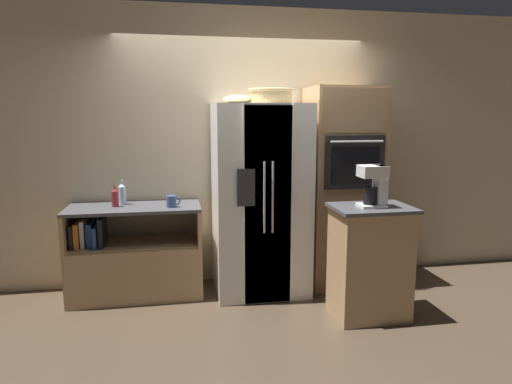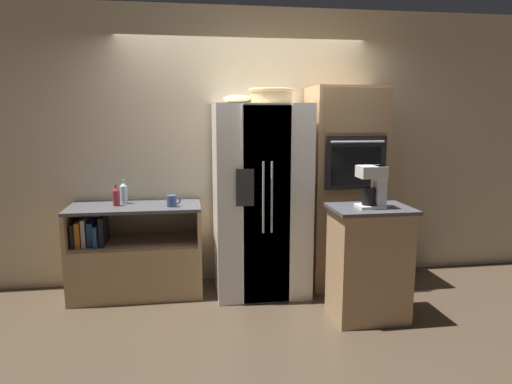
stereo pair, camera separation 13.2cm
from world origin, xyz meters
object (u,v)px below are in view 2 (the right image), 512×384
(wall_oven, at_px, (344,187))
(fruit_bowl, at_px, (238,99))
(bottle_short, at_px, (124,193))
(coffee_maker, at_px, (374,185))
(wicker_basket, at_px, (271,95))
(bottle_tall, at_px, (116,196))
(mug, at_px, (172,201))
(refrigerator, at_px, (260,200))

(wall_oven, height_order, fruit_bowl, wall_oven)
(bottle_short, relative_size, coffee_maker, 0.69)
(wicker_basket, height_order, bottle_tall, wicker_basket)
(wall_oven, height_order, wicker_basket, wall_oven)
(mug, relative_size, coffee_maker, 0.37)
(wall_oven, distance_m, fruit_bowl, 1.39)
(wall_oven, relative_size, wicker_basket, 4.84)
(wicker_basket, bearing_deg, refrigerator, 143.72)
(coffee_maker, bearing_deg, bottle_short, 155.37)
(refrigerator, height_order, wall_oven, wall_oven)
(wicker_basket, xyz_separation_m, mug, (-0.94, 0.04, -0.98))
(wall_oven, height_order, mug, wall_oven)
(refrigerator, distance_m, mug, 0.85)
(bottle_tall, height_order, bottle_short, bottle_short)
(mug, bearing_deg, wall_oven, 3.55)
(wicker_basket, xyz_separation_m, coffee_maker, (0.73, -0.73, -0.74))
(fruit_bowl, bearing_deg, wall_oven, 3.54)
(fruit_bowl, xyz_separation_m, bottle_short, (-1.10, 0.17, -0.89))
(refrigerator, relative_size, fruit_bowl, 6.65)
(refrigerator, height_order, coffee_maker, refrigerator)
(coffee_maker, bearing_deg, fruit_bowl, 141.99)
(refrigerator, height_order, wicker_basket, wicker_basket)
(wall_oven, bearing_deg, bottle_tall, 179.82)
(refrigerator, bearing_deg, fruit_bowl, 176.64)
(wall_oven, xyz_separation_m, coffee_maker, (-0.05, -0.87, 0.16))
(mug, bearing_deg, wicker_basket, -2.27)
(mug, bearing_deg, coffee_maker, -24.62)
(wicker_basket, xyz_separation_m, fruit_bowl, (-0.30, 0.08, -0.03))
(bottle_tall, xyz_separation_m, mug, (0.52, -0.11, -0.04))
(bottle_tall, height_order, coffee_maker, coffee_maker)
(wall_oven, xyz_separation_m, fruit_bowl, (-1.08, -0.07, 0.87))
(wicker_basket, height_order, mug, wicker_basket)
(wall_oven, distance_m, wicker_basket, 1.20)
(fruit_bowl, bearing_deg, bottle_short, 171.07)
(refrigerator, height_order, fruit_bowl, fruit_bowl)
(mug, bearing_deg, refrigerator, 1.85)
(wicker_basket, height_order, bottle_short, wicker_basket)
(fruit_bowl, height_order, coffee_maker, fruit_bowl)
(mug, distance_m, coffee_maker, 1.85)
(refrigerator, relative_size, bottle_short, 7.70)
(fruit_bowl, xyz_separation_m, coffee_maker, (1.03, -0.80, -0.71))
(wall_oven, bearing_deg, coffee_maker, -93.40)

